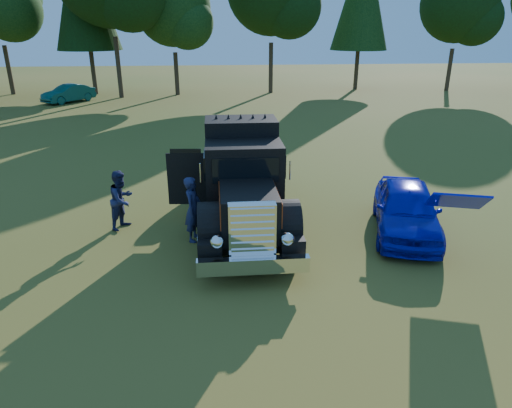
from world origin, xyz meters
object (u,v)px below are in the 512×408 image
object	(u,v)px
spectator_near	(193,209)
spectator_far	(122,200)
diamond_t_truck	(243,185)
hotrod_coupe	(407,209)
distant_teal_car	(69,93)

from	to	relation	value
spectator_near	spectator_far	xyz separation A→B (m)	(-2.06, 1.02, -0.04)
spectator_near	spectator_far	distance (m)	2.30
diamond_t_truck	spectator_near	distance (m)	1.63
diamond_t_truck	spectator_near	xyz separation A→B (m)	(-1.39, -0.75, -0.38)
diamond_t_truck	hotrod_coupe	distance (m)	4.63
distant_teal_car	hotrod_coupe	bearing A→B (deg)	-18.16
diamond_t_truck	distant_teal_car	size ratio (longest dim) A/B	1.79
distant_teal_car	diamond_t_truck	bearing A→B (deg)	-25.33
spectator_near	distant_teal_car	distance (m)	27.07
hotrod_coupe	distant_teal_car	distance (m)	29.89
diamond_t_truck	distant_teal_car	distance (m)	26.97
hotrod_coupe	spectator_near	size ratio (longest dim) A/B	2.50
spectator_near	spectator_far	bearing A→B (deg)	78.14
hotrod_coupe	spectator_far	world-z (taller)	hotrod_coupe
spectator_far	spectator_near	bearing A→B (deg)	-87.86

